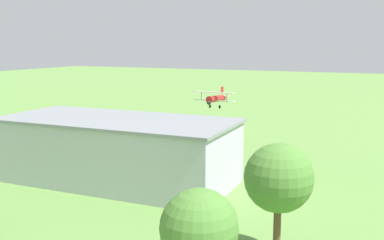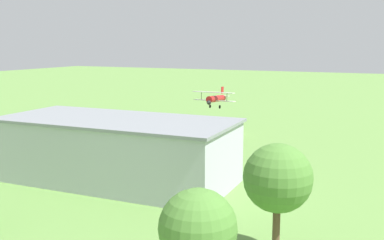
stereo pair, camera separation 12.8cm
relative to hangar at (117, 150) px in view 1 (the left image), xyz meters
name	(u,v)px [view 1 (the left image)]	position (x,y,z in m)	size (l,w,h in m)	color
ground_plane	(232,134)	(-2.45, -33.81, -3.92)	(400.00, 400.00, 0.00)	#608C42
hangar	(117,150)	(0.00, 0.00, 0.00)	(29.35, 13.97, 7.81)	#B7BCC6
biplane	(216,98)	(-0.11, -31.31, 3.01)	(7.78, 7.94, 3.69)	#B21E1E
car_silver	(74,145)	(15.68, -10.82, -3.09)	(2.60, 4.67, 1.58)	#B7B7BC
car_grey	(42,143)	(21.40, -9.64, -3.07)	(2.44, 4.53, 1.65)	slate
car_green	(32,137)	(26.15, -12.43, -3.08)	(2.51, 4.73, 1.60)	#1E6B38
car_blue	(5,135)	(32.16, -12.05, -3.08)	(2.06, 4.01, 1.62)	#23389E
person_near_hangar_door	(259,172)	(-15.53, -8.51, -3.06)	(0.53, 0.53, 1.72)	#B23333
person_watching_takeoff	(140,143)	(7.17, -16.72, -3.07)	(0.44, 0.44, 1.69)	#B23333
person_walking_on_apron	(121,144)	(9.43, -14.75, -3.08)	(0.51, 0.51, 1.69)	beige
tree_at_field_edge	(279,178)	(-23.10, 11.63, 2.51)	(5.44, 5.44, 9.19)	brown
tree_near_perimeter_road	(199,228)	(-20.11, 20.03, 1.10)	(5.18, 5.18, 7.62)	brown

